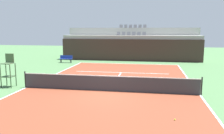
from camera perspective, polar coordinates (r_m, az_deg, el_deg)
The scene contains 16 objects.
ground_plane at distance 14.37m, azimuth -1.04°, elevation -5.98°, with size 80.00×80.00×0.00m, color #477042.
court_surface at distance 14.37m, azimuth -1.04°, elevation -5.96°, with size 11.00×24.00×0.01m, color brown.
baseline_far at distance 25.99m, azimuth 3.88°, elevation 0.80°, with size 11.00×0.10×0.00m, color white.
sideline_left at distance 16.26m, azimuth -20.33°, elevation -4.73°, with size 0.10×24.00×0.00m, color white.
sideline_right at distance 14.42m, azimuth 20.90°, elevation -6.49°, with size 0.10×24.00×0.00m, color white.
service_line_far at distance 20.54m, azimuth 2.29°, elevation -1.38°, with size 8.26×0.10×0.00m, color white.
centre_service_line at distance 17.44m, azimuth 0.92°, elevation -3.25°, with size 0.10×6.40×0.00m, color white.
back_wall at distance 28.40m, azimuth 4.44°, elevation 4.17°, with size 17.16×0.30×2.65m, color #33231E.
stands_tier_lower at distance 29.73m, azimuth 4.69°, elevation 4.82°, with size 17.16×2.40×3.10m, color #9E9E99.
stands_tier_upper at distance 32.08m, azimuth 5.08°, elevation 5.97°, with size 17.16×2.40×4.05m, color #9E9E99.
seating_row_lower at distance 29.75m, azimuth 4.75°, elevation 8.05°, with size 3.70×0.44×0.44m.
seating_row_upper at distance 32.14m, azimuth 5.15°, elevation 9.81°, with size 3.70×0.44×0.44m.
tennis_net at distance 14.25m, azimuth -1.05°, elevation -4.00°, with size 11.08×0.08×1.07m.
umpire_chair at distance 16.75m, azimuth -24.16°, elevation -0.48°, with size 0.76×0.66×2.20m.
player_bench at distance 27.38m, azimuth -11.27°, elevation 2.12°, with size 1.50×0.40×0.85m.
tennis_ball_1 at distance 10.23m, azimuth 15.22°, elevation -12.38°, with size 0.07×0.07×0.07m, color #CCE033.
Camera 1 is at (2.60, -13.64, 3.72)m, focal length 37.12 mm.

